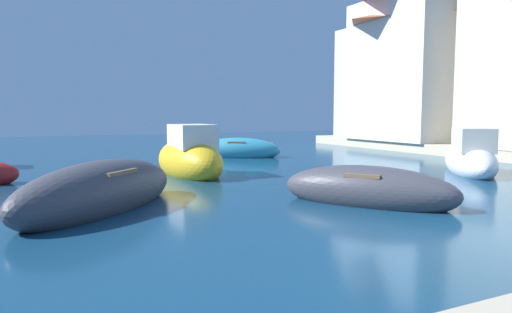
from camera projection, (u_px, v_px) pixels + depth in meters
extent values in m
ellipsoid|color=#3F3F47|center=(101.00, 192.00, 9.84)|extent=(4.54, 4.58, 1.35)
cube|color=brown|center=(100.00, 171.00, 9.80)|extent=(1.55, 1.55, 0.08)
ellipsoid|color=white|center=(470.00, 162.00, 16.01)|extent=(4.05, 4.48, 1.29)
cube|color=beige|center=(473.00, 140.00, 15.58)|extent=(2.08, 2.21, 0.80)
ellipsoid|color=gold|center=(189.00, 161.00, 15.52)|extent=(1.82, 4.27, 1.54)
cube|color=white|center=(192.00, 136.00, 15.14)|extent=(1.24, 1.69, 0.78)
ellipsoid|color=teal|center=(238.00, 150.00, 21.49)|extent=(3.98, 3.27, 1.16)
cube|color=brown|center=(238.00, 142.00, 21.46)|extent=(1.23, 1.29, 0.08)
ellipsoid|color=#3F3F47|center=(368.00, 190.00, 10.46)|extent=(3.27, 4.02, 1.13)
cube|color=brown|center=(368.00, 174.00, 10.43)|extent=(1.28, 1.22, 0.08)
cube|color=white|center=(423.00, 71.00, 26.65)|extent=(6.35, 6.15, 7.82)
cube|color=beige|center=(412.00, 83.00, 27.46)|extent=(5.99, 7.26, 6.62)
pyramid|color=#B25638|center=(414.00, 16.00, 27.10)|extent=(6.35, 7.70, 1.08)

